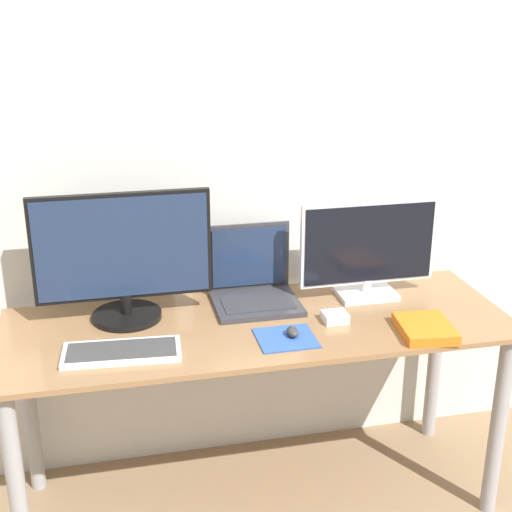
{
  "coord_description": "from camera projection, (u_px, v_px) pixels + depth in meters",
  "views": [
    {
      "loc": [
        -0.48,
        -1.82,
        1.76
      ],
      "look_at": [
        0.01,
        0.37,
        0.93
      ],
      "focal_mm": 50.0,
      "sensor_mm": 36.0,
      "label": 1
    }
  ],
  "objects": [
    {
      "name": "laptop",
      "position": [
        253.0,
        284.0,
        2.55
      ],
      "size": [
        0.3,
        0.26,
        0.27
      ],
      "color": "#333338",
      "rests_on": "desk"
    },
    {
      "name": "power_brick",
      "position": [
        335.0,
        317.0,
        2.4
      ],
      "size": [
        0.08,
        0.07,
        0.03
      ],
      "color": "white",
      "rests_on": "desk"
    },
    {
      "name": "mousepad",
      "position": [
        286.0,
        338.0,
        2.28
      ],
      "size": [
        0.19,
        0.18,
        0.0
      ],
      "color": "#2D519E",
      "rests_on": "desk"
    },
    {
      "name": "monitor_right",
      "position": [
        368.0,
        249.0,
        2.55
      ],
      "size": [
        0.5,
        0.15,
        0.36
      ],
      "color": "silver",
      "rests_on": "desk"
    },
    {
      "name": "monitor_left",
      "position": [
        123.0,
        258.0,
        2.36
      ],
      "size": [
        0.59,
        0.24,
        0.44
      ],
      "color": "black",
      "rests_on": "desk"
    },
    {
      "name": "keyboard",
      "position": [
        122.0,
        352.0,
        2.18
      ],
      "size": [
        0.37,
        0.18,
        0.02
      ],
      "color": "silver",
      "rests_on": "desk"
    },
    {
      "name": "desk",
      "position": [
        258.0,
        354.0,
        2.44
      ],
      "size": [
        1.71,
        0.6,
        0.72
      ],
      "color": "olive",
      "rests_on": "ground_plane"
    },
    {
      "name": "mouse",
      "position": [
        292.0,
        332.0,
        2.29
      ],
      "size": [
        0.04,
        0.06,
        0.03
      ],
      "color": "#333333",
      "rests_on": "mousepad"
    },
    {
      "name": "wall_back",
      "position": [
        236.0,
        145.0,
        2.55
      ],
      "size": [
        7.0,
        0.05,
        2.5
      ],
      "color": "silver",
      "rests_on": "ground_plane"
    },
    {
      "name": "book",
      "position": [
        425.0,
        328.0,
        2.32
      ],
      "size": [
        0.19,
        0.23,
        0.03
      ],
      "color": "orange",
      "rests_on": "desk"
    }
  ]
}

